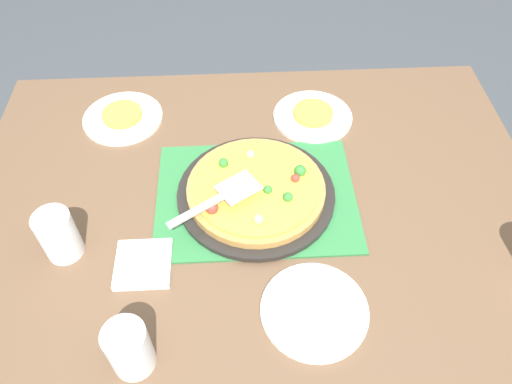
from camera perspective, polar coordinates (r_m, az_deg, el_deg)
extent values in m
plane|color=#3D4247|center=(1.84, 0.00, -15.74)|extent=(8.00, 8.00, 0.00)
cube|color=brown|center=(1.21, 0.00, -1.08)|extent=(1.40, 1.00, 0.03)
cube|color=brown|center=(1.88, -20.68, 1.35)|extent=(0.07, 0.07, 0.72)
cube|color=brown|center=(1.90, 18.90, 2.88)|extent=(0.07, 0.07, 0.72)
cube|color=#2D753D|center=(1.19, 0.00, -0.53)|extent=(0.48, 0.36, 0.01)
cylinder|color=black|center=(1.19, 0.00, -0.22)|extent=(0.38, 0.38, 0.01)
cylinder|color=#B78442|center=(1.17, 0.00, 0.32)|extent=(0.33, 0.33, 0.02)
cylinder|color=gold|center=(1.16, 0.00, 0.73)|extent=(0.30, 0.30, 0.01)
sphere|color=#338433|center=(1.13, 3.71, -0.58)|extent=(0.02, 0.02, 0.02)
sphere|color=#E5CC7F|center=(1.09, 0.39, -3.17)|extent=(0.02, 0.02, 0.02)
sphere|color=#338433|center=(1.20, -3.78, 3.38)|extent=(0.02, 0.02, 0.02)
sphere|color=#338433|center=(1.17, -1.50, 1.83)|extent=(0.02, 0.02, 0.02)
sphere|color=#E5CC7F|center=(1.22, -0.65, 4.34)|extent=(0.02, 0.02, 0.02)
sphere|color=red|center=(1.17, 4.57, 1.61)|extent=(0.02, 0.02, 0.02)
sphere|color=#338433|center=(1.14, 1.38, 0.27)|extent=(0.02, 0.02, 0.02)
sphere|color=#B76675|center=(1.16, -1.44, 1.51)|extent=(0.03, 0.03, 0.03)
sphere|color=red|center=(1.11, -5.13, -1.84)|extent=(0.03, 0.03, 0.03)
sphere|color=#338433|center=(1.19, 5.14, 2.47)|extent=(0.03, 0.03, 0.03)
cylinder|color=white|center=(1.44, -15.14, 8.28)|extent=(0.22, 0.22, 0.01)
cylinder|color=white|center=(1.40, 6.57, 8.66)|extent=(0.22, 0.22, 0.01)
cylinder|color=white|center=(1.03, 6.78, -13.47)|extent=(0.22, 0.22, 0.01)
cylinder|color=gold|center=(1.43, -15.25, 8.67)|extent=(0.11, 0.11, 0.02)
cylinder|color=gold|center=(1.40, 6.62, 9.06)|extent=(0.11, 0.11, 0.02)
cylinder|color=white|center=(0.96, -14.46, -17.16)|extent=(0.08, 0.08, 0.12)
cylinder|color=white|center=(1.13, -21.90, -4.65)|extent=(0.08, 0.08, 0.12)
cube|color=silver|center=(1.12, -2.05, 0.51)|extent=(0.11, 0.11, 0.00)
cube|color=#B2B2B7|center=(1.09, -7.02, -2.22)|extent=(0.13, 0.09, 0.01)
cube|color=white|center=(1.10, -12.90, -8.13)|extent=(0.12, 0.12, 0.02)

